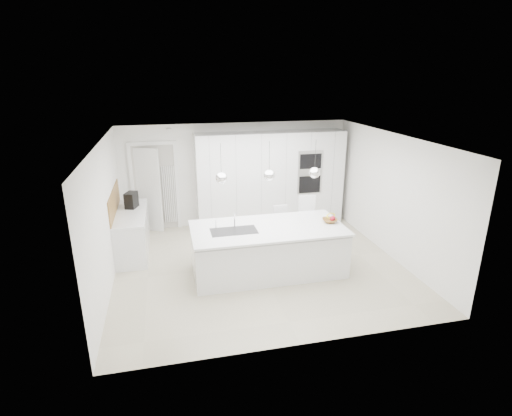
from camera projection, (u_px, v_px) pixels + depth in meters
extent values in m
plane|color=#BDB496|center=(259.00, 265.00, 7.90)|extent=(5.50, 5.50, 0.00)
plane|color=white|center=(236.00, 174.00, 9.81)|extent=(5.50, 0.00, 5.50)
plane|color=white|center=(106.00, 217.00, 6.92)|extent=(0.00, 5.00, 5.00)
plane|color=white|center=(260.00, 139.00, 7.10)|extent=(5.50, 5.50, 0.00)
cube|color=white|center=(270.00, 179.00, 9.73)|extent=(3.60, 0.60, 2.30)
cube|color=white|center=(144.00, 190.00, 9.34)|extent=(0.76, 0.38, 2.00)
cube|color=white|center=(133.00, 233.00, 8.35)|extent=(0.60, 1.80, 0.86)
cube|color=white|center=(130.00, 213.00, 8.21)|extent=(0.62, 1.82, 0.04)
cube|color=olive|center=(114.00, 201.00, 8.06)|extent=(0.02, 1.80, 0.50)
cube|color=white|center=(268.00, 251.00, 7.51)|extent=(2.80, 1.20, 0.86)
cube|color=white|center=(268.00, 228.00, 7.41)|extent=(2.84, 1.40, 0.04)
cylinder|color=white|center=(235.00, 219.00, 7.37)|extent=(0.02, 0.02, 0.30)
sphere|color=white|center=(221.00, 178.00, 6.85)|extent=(0.20, 0.20, 0.20)
sphere|color=white|center=(269.00, 175.00, 7.04)|extent=(0.20, 0.20, 0.20)
sphere|color=white|center=(315.00, 173.00, 7.22)|extent=(0.20, 0.20, 0.20)
imported|color=olive|center=(330.00, 220.00, 7.63)|extent=(0.34, 0.34, 0.07)
cube|color=black|center=(131.00, 200.00, 8.42)|extent=(0.29, 0.36, 0.33)
sphere|color=#B31127|center=(333.00, 218.00, 7.64)|extent=(0.09, 0.09, 0.09)
sphere|color=#B31127|center=(332.00, 219.00, 7.61)|extent=(0.08, 0.08, 0.08)
torus|color=yellow|center=(331.00, 216.00, 7.63)|extent=(0.25, 0.18, 0.22)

